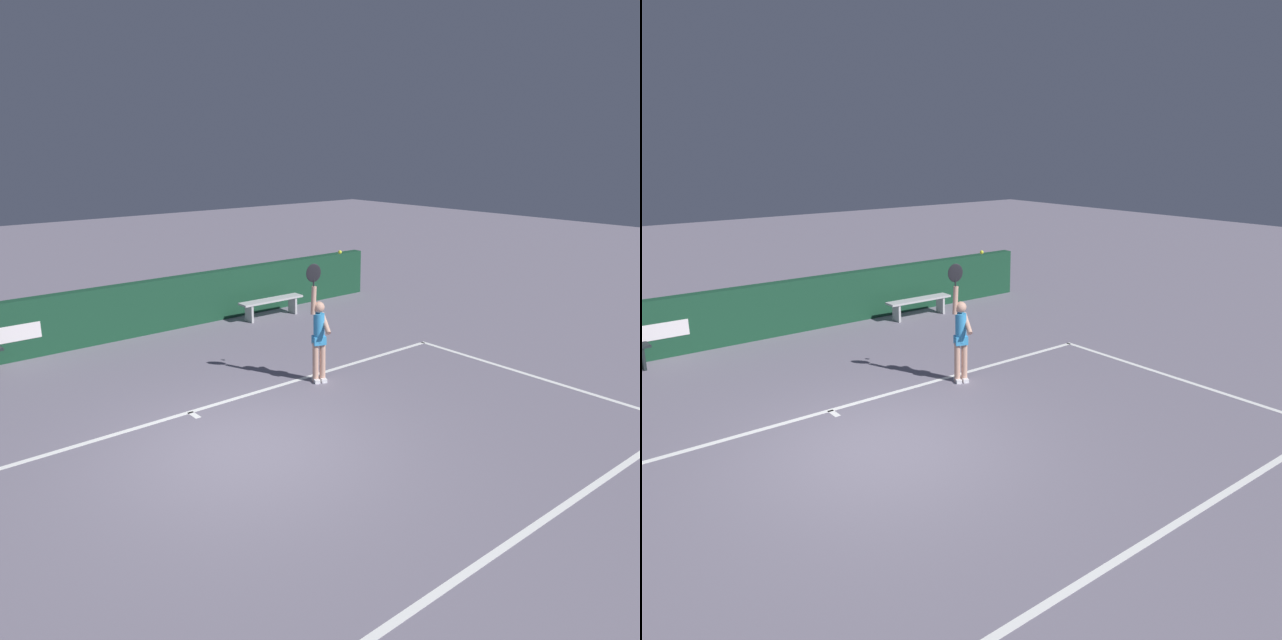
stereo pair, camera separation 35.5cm
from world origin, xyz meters
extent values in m
plane|color=slate|center=(0.00, 0.00, 0.00)|extent=(60.00, 60.00, 0.00)
cube|color=white|center=(0.00, 1.73, 0.00)|extent=(11.86, 0.10, 0.00)
cube|color=white|center=(0.00, -3.81, 0.00)|extent=(11.86, 0.10, 0.00)
cube|color=white|center=(5.93, -1.04, 0.00)|extent=(0.10, 5.64, 0.00)
cube|color=white|center=(0.00, 1.58, 0.00)|extent=(0.10, 0.30, 0.00)
cube|color=#143D27|center=(0.00, 6.43, 0.63)|extent=(16.55, 0.29, 1.25)
cylinder|color=tan|center=(2.64, 1.40, 0.39)|extent=(0.11, 0.11, 0.78)
cylinder|color=tan|center=(2.52, 1.45, 0.39)|extent=(0.11, 0.11, 0.78)
cube|color=white|center=(2.64, 1.38, 0.04)|extent=(0.18, 0.26, 0.07)
cube|color=white|center=(2.51, 1.43, 0.04)|extent=(0.18, 0.26, 0.07)
cylinder|color=#328ECD|center=(2.58, 1.43, 1.05)|extent=(0.21, 0.21, 0.55)
cube|color=#328ECD|center=(2.58, 1.43, 0.82)|extent=(0.29, 0.27, 0.16)
sphere|color=tan|center=(2.58, 1.43, 1.45)|extent=(0.21, 0.21, 0.21)
cylinder|color=tan|center=(2.48, 1.46, 1.59)|extent=(0.14, 0.13, 0.52)
cylinder|color=tan|center=(2.65, 1.33, 1.15)|extent=(0.24, 0.44, 0.34)
ellipsoid|color=black|center=(2.48, 1.46, 2.10)|extent=(0.31, 0.14, 0.37)
cylinder|color=black|center=(2.48, 1.46, 1.91)|extent=(0.03, 0.03, 0.18)
sphere|color=#CEDC2C|center=(2.85, 1.17, 2.48)|extent=(0.07, 0.07, 0.07)
cube|color=black|center=(-2.00, 5.90, 0.24)|extent=(0.08, 0.32, 0.48)
cube|color=#B2B3B5|center=(4.54, 5.68, 0.46)|extent=(1.79, 0.39, 0.05)
cube|color=#B2B3B5|center=(3.86, 5.69, 0.23)|extent=(0.07, 0.32, 0.46)
cube|color=#B2B3B5|center=(5.22, 5.67, 0.23)|extent=(0.07, 0.32, 0.46)
camera|label=1|loc=(-4.58, -7.13, 4.37)|focal=35.29mm
camera|label=2|loc=(-4.30, -7.35, 4.37)|focal=35.29mm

